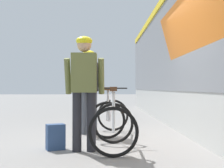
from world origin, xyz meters
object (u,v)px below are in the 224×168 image
object	(u,v)px
bicycle_near_silver	(110,115)
bicycle_far_white	(113,124)
backpack_on_platform	(55,137)
cyclist_near_in_dark	(89,84)
cyclist_far_in_olive	(84,82)

from	to	relation	value
bicycle_near_silver	bicycle_far_white	size ratio (longest dim) A/B	1.06
bicycle_near_silver	backpack_on_platform	distance (m)	1.72
backpack_on_platform	bicycle_far_white	bearing A→B (deg)	-25.41
bicycle_near_silver	bicycle_far_white	distance (m)	1.51
cyclist_near_in_dark	backpack_on_platform	bearing A→B (deg)	-105.93
bicycle_near_silver	backpack_on_platform	xyz separation A→B (m)	(-0.88, -1.46, -0.20)
cyclist_near_in_dark	backpack_on_platform	size ratio (longest dim) A/B	4.40
bicycle_far_white	bicycle_near_silver	bearing A→B (deg)	91.09
cyclist_far_in_olive	bicycle_far_white	distance (m)	0.80
cyclist_far_in_olive	backpack_on_platform	world-z (taller)	cyclist_far_in_olive
backpack_on_platform	cyclist_near_in_dark	bearing A→B (deg)	51.65
cyclist_far_in_olive	backpack_on_platform	bearing A→B (deg)	163.83
backpack_on_platform	bicycle_near_silver	bearing A→B (deg)	36.47
cyclist_near_in_dark	cyclist_far_in_olive	size ratio (longest dim) A/B	1.00
bicycle_near_silver	bicycle_far_white	world-z (taller)	same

